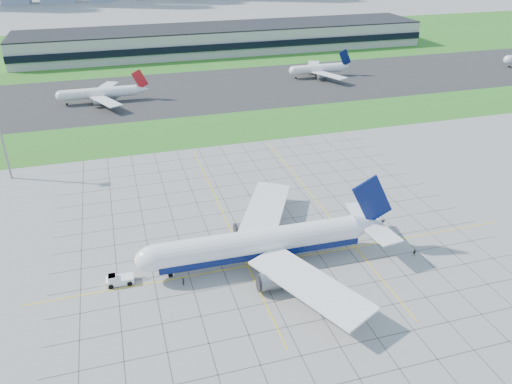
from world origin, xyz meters
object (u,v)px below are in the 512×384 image
airliner (262,243)px  crew_near (183,281)px  crew_far (414,253)px  distant_jet_1 (101,93)px  pushback_tug (119,280)px  light_mast (0,131)px  distant_jet_2 (319,69)px

airliner → crew_near: airliner is taller
crew_far → distant_jet_1: distant_jet_1 is taller
pushback_tug → crew_near: 14.66m
pushback_tug → distant_jet_1: bearing=91.5°
crew_near → distant_jet_1: 144.53m
crew_near → light_mast: bearing=57.0°
light_mast → crew_near: 84.01m
light_mast → crew_near: bearing=-57.6°
airliner → crew_far: airliner is taller
light_mast → pushback_tug: bearing=-65.0°
light_mast → pushback_tug: 73.41m
airliner → crew_near: 20.14m
crew_near → distant_jet_2: (98.50, 156.45, 3.51)m
distant_jet_2 → light_mast: bearing=-148.7°
light_mast → distant_jet_2: bearing=31.3°
light_mast → distant_jet_2: 167.39m
distant_jet_1 → crew_near: bearing=-84.2°
crew_far → distant_jet_2: distant_jet_2 is taller
distant_jet_1 → pushback_tug: bearing=-89.7°
pushback_tug → distant_jet_2: bearing=54.8°
light_mast → crew_far: bearing=-36.7°
airliner → crew_far: bearing=-11.3°
airliner → distant_jet_2: (79.14, 153.09, -0.92)m
airliner → distant_jet_1: 144.44m
light_mast → crew_near: (44.23, -69.79, -15.21)m
airliner → distant_jet_1: bearing=104.8°
light_mast → pushback_tug: size_ratio=2.86×
pushback_tug → crew_far: (69.82, -9.45, -0.22)m
light_mast → crew_far: size_ratio=14.57×
crew_near → distant_jet_1: bearing=30.4°
light_mast → distant_jet_1: bearing=68.1°
distant_jet_2 → airliner: bearing=-117.3°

